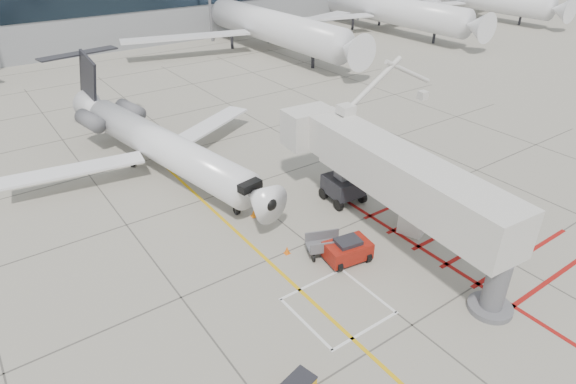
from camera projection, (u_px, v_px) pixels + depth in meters
ground_plane at (354, 279)px, 25.26m from camera, size 260.00×260.00×0.00m
regional_jet at (176, 136)px, 32.91m from camera, size 25.33×29.88×7.01m
jet_bridge at (409, 189)px, 26.18m from camera, size 10.18×18.96×7.32m
pushback_tug at (348, 249)px, 26.35m from camera, size 2.68×1.91×1.44m
baggage_cart at (325, 245)px, 26.84m from camera, size 2.32×1.91×1.26m
ground_power_unit at (417, 213)px, 29.08m from camera, size 2.84×2.25×1.97m
cone_nose at (287, 250)px, 27.11m from camera, size 0.33×0.33×0.46m
cone_side at (254, 213)px, 30.45m from camera, size 0.38×0.38×0.52m
bg_aircraft_c at (257, 2)px, 66.30m from camera, size 37.98×42.20×12.66m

